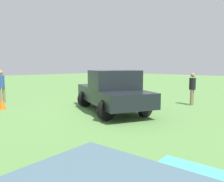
{
  "coord_description": "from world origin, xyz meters",
  "views": [
    {
      "loc": [
        6.54,
        6.98,
        2.01
      ],
      "look_at": [
        -0.43,
        0.16,
        0.9
      ],
      "focal_mm": 35.73,
      "sensor_mm": 36.0,
      "label": 1
    }
  ],
  "objects_px": {
    "pickup_truck": "(113,90)",
    "person_bystander": "(192,87)",
    "traffic_cone": "(2,103)",
    "person_visitor": "(1,85)"
  },
  "relations": [
    {
      "from": "person_visitor",
      "to": "pickup_truck",
      "type": "bearing_deg",
      "value": -159.15
    },
    {
      "from": "pickup_truck",
      "to": "traffic_cone",
      "type": "bearing_deg",
      "value": 62.56
    },
    {
      "from": "person_bystander",
      "to": "traffic_cone",
      "type": "relative_size",
      "value": 2.99
    },
    {
      "from": "pickup_truck",
      "to": "person_bystander",
      "type": "height_order",
      "value": "pickup_truck"
    },
    {
      "from": "pickup_truck",
      "to": "person_visitor",
      "type": "bearing_deg",
      "value": 47.26
    },
    {
      "from": "person_visitor",
      "to": "traffic_cone",
      "type": "xyz_separation_m",
      "value": [
        0.66,
        1.88,
        -0.73
      ]
    },
    {
      "from": "person_visitor",
      "to": "person_bystander",
      "type": "bearing_deg",
      "value": -141.76
    },
    {
      "from": "person_bystander",
      "to": "traffic_cone",
      "type": "height_order",
      "value": "person_bystander"
    },
    {
      "from": "pickup_truck",
      "to": "traffic_cone",
      "type": "xyz_separation_m",
      "value": [
        3.22,
        -4.01,
        -0.66
      ]
    },
    {
      "from": "pickup_truck",
      "to": "traffic_cone",
      "type": "relative_size",
      "value": 9.16
    }
  ]
}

